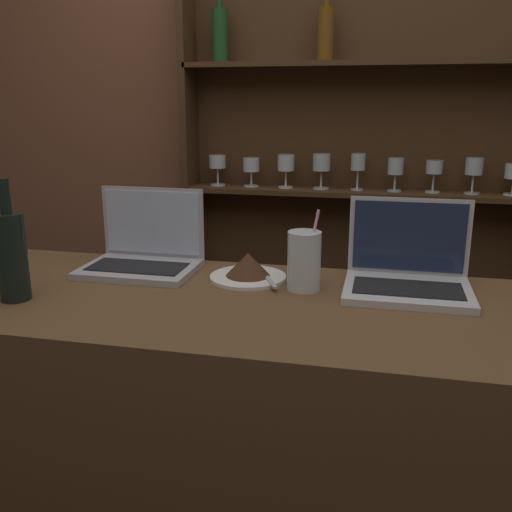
{
  "coord_description": "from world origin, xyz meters",
  "views": [
    {
      "loc": [
        0.22,
        -0.92,
        1.45
      ],
      "look_at": [
        -0.06,
        0.34,
        1.09
      ],
      "focal_mm": 40.0,
      "sensor_mm": 36.0,
      "label": 1
    }
  ],
  "objects_px": {
    "water_glass": "(304,261)",
    "wine_bottle_dark": "(11,255)",
    "laptop_near": "(144,252)",
    "laptop_far": "(408,272)",
    "cake_plate": "(248,269)"
  },
  "relations": [
    {
      "from": "water_glass",
      "to": "wine_bottle_dark",
      "type": "height_order",
      "value": "wine_bottle_dark"
    },
    {
      "from": "laptop_near",
      "to": "laptop_far",
      "type": "xyz_separation_m",
      "value": [
        0.71,
        -0.03,
        -0.0
      ]
    },
    {
      "from": "laptop_far",
      "to": "cake_plate",
      "type": "bearing_deg",
      "value": -179.18
    },
    {
      "from": "water_glass",
      "to": "cake_plate",
      "type": "bearing_deg",
      "value": 162.2
    },
    {
      "from": "cake_plate",
      "to": "wine_bottle_dark",
      "type": "bearing_deg",
      "value": -151.42
    },
    {
      "from": "water_glass",
      "to": "wine_bottle_dark",
      "type": "bearing_deg",
      "value": -161.18
    },
    {
      "from": "laptop_near",
      "to": "wine_bottle_dark",
      "type": "bearing_deg",
      "value": -122.68
    },
    {
      "from": "laptop_near",
      "to": "wine_bottle_dark",
      "type": "xyz_separation_m",
      "value": [
        -0.19,
        -0.3,
        0.06
      ]
    },
    {
      "from": "laptop_far",
      "to": "laptop_near",
      "type": "bearing_deg",
      "value": 177.93
    },
    {
      "from": "water_glass",
      "to": "laptop_near",
      "type": "bearing_deg",
      "value": 170.01
    },
    {
      "from": "water_glass",
      "to": "wine_bottle_dark",
      "type": "xyz_separation_m",
      "value": [
        -0.65,
        -0.22,
        0.04
      ]
    },
    {
      "from": "cake_plate",
      "to": "laptop_near",
      "type": "bearing_deg",
      "value": 174.11
    },
    {
      "from": "laptop_near",
      "to": "water_glass",
      "type": "height_order",
      "value": "laptop_near"
    },
    {
      "from": "wine_bottle_dark",
      "to": "water_glass",
      "type": "bearing_deg",
      "value": 18.82
    },
    {
      "from": "laptop_near",
      "to": "cake_plate",
      "type": "height_order",
      "value": "laptop_near"
    }
  ]
}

